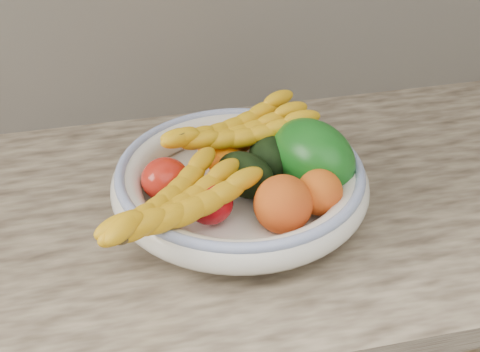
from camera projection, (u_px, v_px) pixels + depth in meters
The scene contains 14 objects.
fruit_bowl at pixel (240, 182), 1.01m from camera, with size 0.39×0.39×0.08m.
clementine_back_left at pixel (213, 147), 1.09m from camera, with size 0.05×0.05×0.05m, color #DD6004.
clementine_back_right at pixel (238, 140), 1.10m from camera, with size 0.05×0.05×0.05m, color #E25004.
clementine_back_mid at pixel (225, 159), 1.06m from camera, with size 0.06×0.06×0.05m, color orange.
clementine_extra at pixel (222, 161), 1.05m from camera, with size 0.05×0.05×0.04m, color #F26005.
tomato_left at pixel (165, 179), 0.99m from camera, with size 0.07×0.07×0.06m, color red.
tomato_near_left at pixel (210, 203), 0.95m from camera, with size 0.07×0.07×0.06m, color #A70A12.
avocado_center at pixel (245, 175), 1.00m from camera, with size 0.07×0.10×0.07m, color black.
avocado_right at pixel (270, 155), 1.04m from camera, with size 0.06×0.09×0.06m, color black.
green_mango at pixel (313, 156), 1.02m from camera, with size 0.10×0.15×0.11m, color #0F5312.
peach_front at pixel (283, 204), 0.94m from camera, with size 0.08×0.08×0.08m, color orange.
peach_right at pixel (319, 192), 0.96m from camera, with size 0.07×0.07×0.07m, color orange.
banana_bunch_back at pixel (237, 135), 1.05m from camera, with size 0.27×0.10×0.08m, color gold, non-canonical shape.
banana_bunch_front at pixel (176, 209), 0.90m from camera, with size 0.28×0.11×0.08m, color gold, non-canonical shape.
Camera 1 is at (-0.19, 0.85, 1.53)m, focal length 50.00 mm.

